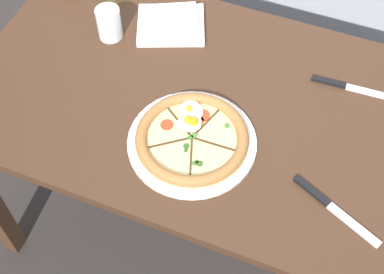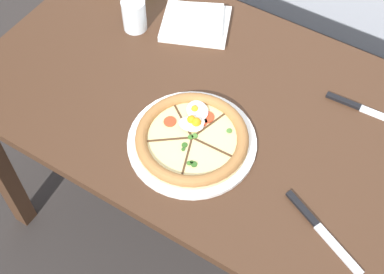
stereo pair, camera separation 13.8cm
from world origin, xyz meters
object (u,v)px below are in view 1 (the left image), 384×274
(napkin_folded, at_px, (171,23))
(dining_table, at_px, (199,121))
(water_glass, at_px, (109,25))
(pizza, at_px, (192,139))
(knife_main, at_px, (335,209))
(knife_spare, at_px, (351,88))

(napkin_folded, bearing_deg, dining_table, -50.95)
(water_glass, bearing_deg, pizza, -36.44)
(dining_table, height_order, knife_main, knife_main)
(napkin_folded, bearing_deg, knife_spare, -3.95)
(napkin_folded, xyz_separation_m, knife_spare, (0.57, -0.04, -0.01))
(dining_table, height_order, knife_spare, knife_spare)
(pizza, relative_size, knife_main, 1.43)
(knife_spare, relative_size, water_glass, 2.33)
(dining_table, height_order, napkin_folded, napkin_folded)
(napkin_folded, distance_m, knife_spare, 0.57)
(napkin_folded, relative_size, knife_main, 1.07)
(dining_table, relative_size, knife_main, 5.60)
(dining_table, relative_size, water_glass, 13.17)
(napkin_folded, height_order, knife_main, napkin_folded)
(pizza, xyz_separation_m, water_glass, (-0.38, 0.28, 0.02))
(dining_table, relative_size, napkin_folded, 5.23)
(knife_spare, distance_m, water_glass, 0.73)
(water_glass, bearing_deg, knife_main, -23.47)
(pizza, height_order, knife_main, pizza)
(dining_table, xyz_separation_m, water_glass, (-0.34, 0.13, 0.16))
(napkin_folded, distance_m, water_glass, 0.19)
(knife_spare, bearing_deg, water_glass, -177.75)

